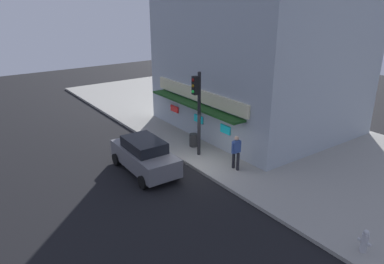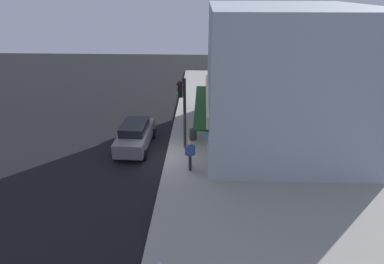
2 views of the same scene
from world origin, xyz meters
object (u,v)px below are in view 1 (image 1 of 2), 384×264
object	(u,v)px
trash_can	(194,140)
parked_car_grey	(145,155)
pedestrian	(236,151)
fire_hydrant	(365,241)
traffic_light	(197,103)

from	to	relation	value
trash_can	parked_car_grey	distance (m)	3.88
trash_can	pedestrian	distance (m)	3.73
parked_car_grey	fire_hydrant	bearing A→B (deg)	16.47
pedestrian	parked_car_grey	xyz separation A→B (m)	(-2.72, -3.71, -0.25)
traffic_light	parked_car_grey	distance (m)	3.88
trash_can	pedestrian	world-z (taller)	pedestrian
traffic_light	fire_hydrant	xyz separation A→B (m)	(9.86, -0.18, -2.55)
traffic_light	parked_car_grey	bearing A→B (deg)	-93.54
fire_hydrant	trash_can	size ratio (longest dim) A/B	1.16
pedestrian	parked_car_grey	world-z (taller)	pedestrian
fire_hydrant	trash_can	xyz separation A→B (m)	(-11.02, 0.77, -0.05)
fire_hydrant	pedestrian	bearing A→B (deg)	174.23
traffic_light	trash_can	world-z (taller)	traffic_light
fire_hydrant	parked_car_grey	world-z (taller)	parked_car_grey
fire_hydrant	trash_can	bearing A→B (deg)	176.00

